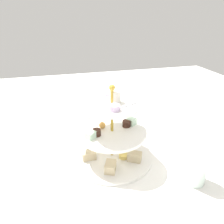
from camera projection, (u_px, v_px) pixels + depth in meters
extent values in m
plane|color=white|center=(112.00, 157.00, 0.77)|extent=(2.40, 2.40, 0.00)
cylinder|color=white|center=(112.00, 156.00, 0.77)|extent=(0.30, 0.30, 0.01)
cylinder|color=white|center=(112.00, 132.00, 0.73)|extent=(0.24, 0.24, 0.01)
cylinder|color=white|center=(112.00, 105.00, 0.68)|extent=(0.19, 0.19, 0.01)
cylinder|color=gold|center=(112.00, 125.00, 0.72)|extent=(0.01, 0.01, 0.27)
sphere|color=gold|center=(112.00, 88.00, 0.66)|extent=(0.02, 0.02, 0.02)
cube|color=#CCB78E|center=(126.00, 141.00, 0.82)|extent=(0.06, 0.05, 0.03)
cube|color=#CCB78E|center=(100.00, 140.00, 0.83)|extent=(0.05, 0.06, 0.03)
cube|color=#CCB78E|center=(89.00, 155.00, 0.74)|extent=(0.05, 0.04, 0.03)
cube|color=#CCB78E|center=(110.00, 167.00, 0.69)|extent=(0.05, 0.06, 0.03)
cube|color=#CCB78E|center=(135.00, 156.00, 0.74)|extent=(0.06, 0.05, 0.03)
cylinder|color=#E5C660|center=(124.00, 156.00, 0.75)|extent=(0.04, 0.04, 0.01)
cylinder|color=#381E14|center=(126.00, 124.00, 0.75)|extent=(0.03, 0.03, 0.02)
cylinder|color=#381E14|center=(96.00, 132.00, 0.69)|extent=(0.03, 0.03, 0.02)
cube|color=silver|center=(131.00, 121.00, 0.76)|extent=(0.04, 0.04, 0.02)
cube|color=silver|center=(90.00, 135.00, 0.68)|extent=(0.04, 0.04, 0.02)
sphere|color=gold|center=(102.00, 125.00, 0.74)|extent=(0.02, 0.02, 0.02)
cylinder|color=silver|center=(115.00, 108.00, 0.63)|extent=(0.03, 0.03, 0.02)
cylinder|color=silver|center=(110.00, 95.00, 0.72)|extent=(0.03, 0.03, 0.02)
cylinder|color=white|center=(115.00, 97.00, 0.68)|extent=(0.04, 0.04, 0.04)
cube|color=silver|center=(101.00, 108.00, 0.65)|extent=(0.09, 0.04, 0.00)
cube|color=silver|center=(127.00, 105.00, 0.67)|extent=(0.09, 0.04, 0.00)
cylinder|color=silver|center=(196.00, 166.00, 0.64)|extent=(0.07, 0.07, 0.12)
cylinder|color=silver|center=(87.00, 116.00, 0.99)|extent=(0.06, 0.06, 0.08)
cylinder|color=white|center=(119.00, 119.00, 1.04)|extent=(0.09, 0.09, 0.01)
cylinder|color=white|center=(119.00, 114.00, 1.03)|extent=(0.06, 0.06, 0.04)
cylinder|color=#4772B2|center=(119.00, 111.00, 1.02)|extent=(0.06, 0.06, 0.01)
cube|color=silver|center=(170.00, 128.00, 0.96)|extent=(0.07, 0.17, 0.00)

